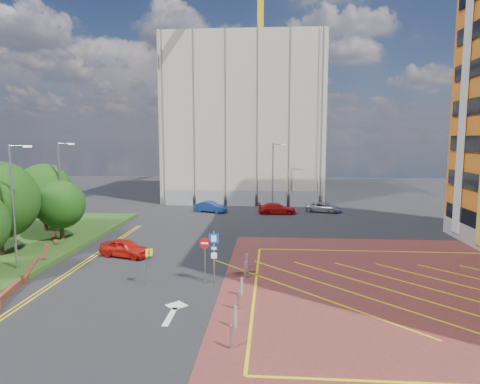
# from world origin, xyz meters

# --- Properties ---
(ground) EXTENTS (140.00, 140.00, 0.00)m
(ground) POSITION_xyz_m (0.00, 0.00, 0.00)
(ground) COLOR black
(ground) RESTS_ON ground
(forecourt) EXTENTS (26.00, 26.00, 0.02)m
(forecourt) POSITION_xyz_m (14.00, 0.00, 0.01)
(forecourt) COLOR maroon
(forecourt) RESTS_ON ground
(retaining_wall) EXTENTS (6.06, 20.33, 0.40)m
(retaining_wall) POSITION_xyz_m (-11.80, 2.00, 0.20)
(retaining_wall) COLOR brown
(retaining_wall) RESTS_ON ground
(tree_c) EXTENTS (4.00, 4.00, 4.90)m
(tree_c) POSITION_xyz_m (-13.50, 10.00, 3.19)
(tree_c) COLOR #3D2B1C
(tree_c) RESTS_ON grass_bed
(tree_d) EXTENTS (5.00, 5.00, 6.08)m
(tree_d) POSITION_xyz_m (-16.50, 13.00, 3.87)
(tree_d) COLOR #3D2B1C
(tree_d) RESTS_ON grass_bed
(lamp_left_near) EXTENTS (1.53, 0.16, 8.00)m
(lamp_left_near) POSITION_xyz_m (-12.42, 2.00, 4.66)
(lamp_left_near) COLOR #9EA0A8
(lamp_left_near) RESTS_ON grass_bed
(lamp_left_far) EXTENTS (1.53, 0.16, 8.00)m
(lamp_left_far) POSITION_xyz_m (-14.42, 12.00, 4.66)
(lamp_left_far) COLOR #9EA0A8
(lamp_left_far) RESTS_ON grass_bed
(lamp_back) EXTENTS (1.53, 0.16, 8.00)m
(lamp_back) POSITION_xyz_m (4.08, 28.00, 4.36)
(lamp_back) COLOR #9EA0A8
(lamp_back) RESTS_ON ground
(sign_cluster) EXTENTS (1.17, 0.12, 3.20)m
(sign_cluster) POSITION_xyz_m (0.30, 0.98, 1.95)
(sign_cluster) COLOR #9EA0A8
(sign_cluster) RESTS_ON ground
(warning_sign) EXTENTS (0.56, 0.38, 2.25)m
(warning_sign) POSITION_xyz_m (-3.39, 0.30, 1.43)
(warning_sign) COLOR #9EA0A8
(warning_sign) RESTS_ON ground
(bollard_row) EXTENTS (0.14, 11.14, 0.90)m
(bollard_row) POSITION_xyz_m (2.30, -1.67, 0.47)
(bollard_row) COLOR #9EA0A8
(bollard_row) RESTS_ON forecourt
(construction_building) EXTENTS (21.20, 19.20, 22.00)m
(construction_building) POSITION_xyz_m (0.00, 40.00, 11.00)
(construction_building) COLOR #B5AB94
(construction_building) RESTS_ON ground
(tower_crane) EXTENTS (1.60, 35.00, 35.40)m
(tower_crane) POSITION_xyz_m (2.00, 39.44, 25.85)
(tower_crane) COLOR gold
(tower_crane) RESTS_ON ground
(construction_fence) EXTENTS (21.60, 0.06, 2.00)m
(construction_fence) POSITION_xyz_m (1.00, 30.00, 1.00)
(construction_fence) COLOR gray
(construction_fence) RESTS_ON ground
(car_red_left) EXTENTS (4.14, 2.66, 1.31)m
(car_red_left) POSITION_xyz_m (-6.79, 6.17, 0.66)
(car_red_left) COLOR red
(car_red_left) RESTS_ON ground
(car_blue_back) EXTENTS (4.03, 2.37, 1.26)m
(car_blue_back) POSITION_xyz_m (-3.26, 25.32, 0.63)
(car_blue_back) COLOR navy
(car_blue_back) RESTS_ON ground
(car_red_back) EXTENTS (4.34, 1.90, 1.24)m
(car_red_back) POSITION_xyz_m (4.48, 24.76, 0.62)
(car_red_back) COLOR #A70E0E
(car_red_back) RESTS_ON ground
(car_silver_back) EXTENTS (4.50, 3.09, 1.14)m
(car_silver_back) POSITION_xyz_m (9.91, 26.36, 0.57)
(car_silver_back) COLOR #9B9BA1
(car_silver_back) RESTS_ON ground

